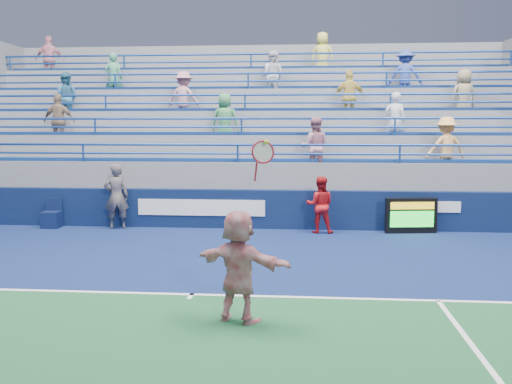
# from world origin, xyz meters

# --- Properties ---
(ground) EXTENTS (120.00, 120.00, 0.00)m
(ground) POSITION_xyz_m (0.00, 0.00, 0.00)
(ground) COLOR #333538
(sponsor_wall) EXTENTS (18.00, 0.32, 1.10)m
(sponsor_wall) POSITION_xyz_m (0.00, 6.50, 0.55)
(sponsor_wall) COLOR #0B153D
(sponsor_wall) RESTS_ON ground
(bleacher_stand) EXTENTS (18.00, 5.60, 6.13)m
(bleacher_stand) POSITION_xyz_m (0.00, 10.27, 1.55)
(bleacher_stand) COLOR slate
(bleacher_stand) RESTS_ON ground
(serve_speed_board) EXTENTS (1.39, 0.34, 0.96)m
(serve_speed_board) POSITION_xyz_m (4.75, 6.10, 0.48)
(serve_speed_board) COLOR black
(serve_speed_board) RESTS_ON ground
(judge_chair) EXTENTS (0.49, 0.49, 0.84)m
(judge_chair) POSITION_xyz_m (-5.23, 6.07, 0.27)
(judge_chair) COLOR #0C1639
(judge_chair) RESTS_ON ground
(tennis_player) EXTENTS (1.61, 1.09, 2.68)m
(tennis_player) POSITION_xyz_m (0.95, -1.22, 0.84)
(tennis_player) COLOR silver
(tennis_player) RESTS_ON ground
(line_judge) EXTENTS (0.78, 0.63, 1.84)m
(line_judge) POSITION_xyz_m (-3.34, 6.08, 0.92)
(line_judge) COLOR #15183A
(line_judge) RESTS_ON ground
(ball_girl) EXTENTS (0.77, 0.61, 1.54)m
(ball_girl) POSITION_xyz_m (2.31, 5.94, 0.77)
(ball_girl) COLOR red
(ball_girl) RESTS_ON ground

